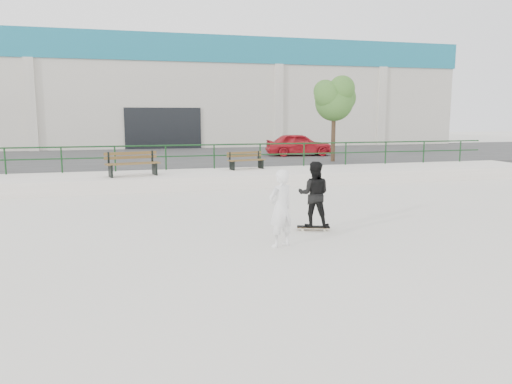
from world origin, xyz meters
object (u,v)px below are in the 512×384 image
object	(u,v)px
skateboard	(313,227)
tree	(335,98)
red_car	(299,144)
standing_skater	(314,194)
seated_skater	(281,208)
bench_right	(246,160)
bench_left	(132,164)

from	to	relation	value
skateboard	tree	bearing A→B (deg)	83.08
red_car	standing_skater	size ratio (longest dim) A/B	2.32
red_car	seated_skater	world-z (taller)	red_car
tree	skateboard	bearing A→B (deg)	-115.91
bench_right	standing_skater	xyz separation A→B (m)	(-0.61, -9.12, 0.01)
bench_left	tree	distance (m)	10.50
skateboard	seated_skater	bearing A→B (deg)	-116.22
standing_skater	bench_left	bearing A→B (deg)	-40.28
tree	seated_skater	size ratio (longest dim) A/B	2.49
bench_right	standing_skater	world-z (taller)	standing_skater
red_car	seated_skater	distance (m)	17.49
tree	seated_skater	world-z (taller)	tree
bench_left	skateboard	world-z (taller)	bench_left
bench_right	skateboard	size ratio (longest dim) A/B	2.05
skateboard	standing_skater	xyz separation A→B (m)	(0.00, 0.00, 0.80)
bench_right	seated_skater	bearing A→B (deg)	-111.61
tree	standing_skater	bearing A→B (deg)	-115.91
red_car	standing_skater	world-z (taller)	red_car
skateboard	red_car	bearing A→B (deg)	90.28
standing_skater	seated_skater	world-z (taller)	standing_skater
tree	red_car	bearing A→B (deg)	97.11
skateboard	seated_skater	world-z (taller)	seated_skater
red_car	seated_skater	xyz separation A→B (m)	(-6.33, -16.30, -0.30)
bench_left	seated_skater	bearing A→B (deg)	-85.20
skateboard	seated_skater	size ratio (longest dim) A/B	0.49
red_car	standing_skater	xyz separation A→B (m)	(-5.11, -15.09, -0.24)
bench_right	bench_left	bearing A→B (deg)	-177.66
standing_skater	skateboard	bearing A→B (deg)	23.10
tree	standing_skater	distance (m)	13.00
bench_right	red_car	world-z (taller)	red_car
bench_right	seated_skater	distance (m)	10.50
bench_left	seated_skater	size ratio (longest dim) A/B	1.24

